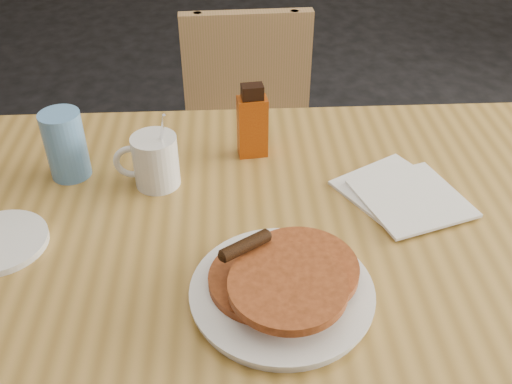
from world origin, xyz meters
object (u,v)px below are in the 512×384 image
(syrup_bottle, at_px, (252,123))
(blue_tumbler, at_px, (66,145))
(chair_main_far, at_px, (249,134))
(pancake_plate, at_px, (283,286))
(coffee_mug, at_px, (154,160))
(main_table, at_px, (252,250))

(syrup_bottle, relative_size, blue_tumbler, 1.15)
(blue_tumbler, bearing_deg, chair_main_far, 56.10)
(chair_main_far, distance_m, syrup_bottle, 0.59)
(syrup_bottle, bearing_deg, blue_tumbler, -178.04)
(blue_tumbler, bearing_deg, pancake_plate, -42.04)
(chair_main_far, xyz_separation_m, coffee_mug, (-0.20, -0.59, 0.30))
(main_table, xyz_separation_m, syrup_bottle, (0.01, 0.25, 0.11))
(syrup_bottle, xyz_separation_m, blue_tumbler, (-0.36, -0.05, -0.00))
(pancake_plate, bearing_deg, main_table, 104.43)
(syrup_bottle, distance_m, blue_tumbler, 0.36)
(main_table, height_order, chair_main_far, chair_main_far)
(chair_main_far, bearing_deg, syrup_bottle, -93.57)
(syrup_bottle, bearing_deg, coffee_mug, -160.24)
(coffee_mug, relative_size, blue_tumbler, 1.19)
(chair_main_far, distance_m, blue_tumbler, 0.73)
(chair_main_far, relative_size, blue_tumbler, 6.27)
(main_table, height_order, blue_tumbler, blue_tumbler)
(main_table, relative_size, pancake_plate, 4.90)
(chair_main_far, xyz_separation_m, syrup_bottle, (-0.01, -0.49, 0.32))
(pancake_plate, distance_m, coffee_mug, 0.37)
(coffee_mug, xyz_separation_m, syrup_bottle, (0.19, 0.09, 0.02))
(pancake_plate, bearing_deg, chair_main_far, 90.74)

